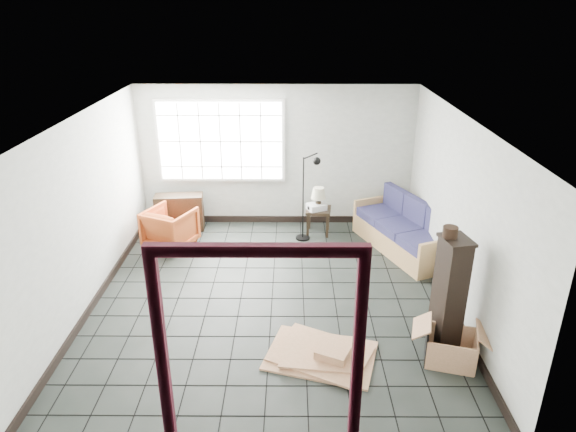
{
  "coord_description": "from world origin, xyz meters",
  "views": [
    {
      "loc": [
        0.27,
        -6.3,
        3.98
      ],
      "look_at": [
        0.23,
        0.3,
        1.16
      ],
      "focal_mm": 32.0,
      "sensor_mm": 36.0,
      "label": 1
    }
  ],
  "objects_px": {
    "futon_sofa": "(405,232)",
    "tall_shelf": "(449,293)",
    "side_table": "(318,213)",
    "armchair": "(170,226)"
  },
  "relations": [
    {
      "from": "futon_sofa",
      "to": "tall_shelf",
      "type": "distance_m",
      "value": 2.69
    },
    {
      "from": "side_table",
      "to": "tall_shelf",
      "type": "bearing_deg",
      "value": -67.14
    },
    {
      "from": "side_table",
      "to": "tall_shelf",
      "type": "xyz_separation_m",
      "value": [
        1.39,
        -3.29,
        0.35
      ]
    },
    {
      "from": "armchair",
      "to": "tall_shelf",
      "type": "height_order",
      "value": "tall_shelf"
    },
    {
      "from": "armchair",
      "to": "tall_shelf",
      "type": "xyz_separation_m",
      "value": [
        3.95,
        -2.74,
        0.37
      ]
    },
    {
      "from": "futon_sofa",
      "to": "armchair",
      "type": "distance_m",
      "value": 4.01
    },
    {
      "from": "futon_sofa",
      "to": "side_table",
      "type": "distance_m",
      "value": 1.58
    },
    {
      "from": "futon_sofa",
      "to": "tall_shelf",
      "type": "height_order",
      "value": "tall_shelf"
    },
    {
      "from": "armchair",
      "to": "side_table",
      "type": "xyz_separation_m",
      "value": [
        2.56,
        0.54,
        0.02
      ]
    },
    {
      "from": "armchair",
      "to": "side_table",
      "type": "bearing_deg",
      "value": -143.44
    }
  ]
}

